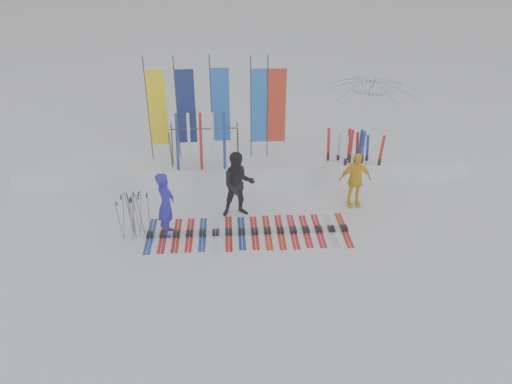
{
  "coord_description": "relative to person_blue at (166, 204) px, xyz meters",
  "views": [
    {
      "loc": [
        -0.48,
        -9.77,
        7.15
      ],
      "look_at": [
        0.2,
        1.6,
        1.0
      ],
      "focal_mm": 35.0,
      "sensor_mm": 36.0,
      "label": 1
    }
  ],
  "objects": [
    {
      "name": "person_black",
      "position": [
        1.86,
        0.86,
        0.06
      ],
      "size": [
        0.98,
        0.81,
        1.86
      ],
      "primitive_type": "imported",
      "rotation": [
        0.0,
        0.0,
        0.12
      ],
      "color": "black",
      "rests_on": "ground"
    },
    {
      "name": "person_yellow",
      "position": [
        5.14,
        1.19,
        -0.07
      ],
      "size": [
        0.98,
        0.49,
        1.62
      ],
      "primitive_type": "imported",
      "rotation": [
        0.0,
        0.0,
        0.11
      ],
      "color": "yellow",
      "rests_on": "ground"
    },
    {
      "name": "snow_bank",
      "position": [
        2.11,
        3.29,
        -0.57
      ],
      "size": [
        14.0,
        1.6,
        0.6
      ],
      "primitive_type": "cube",
      "color": "white",
      "rests_on": "ground"
    },
    {
      "name": "ski_row",
      "position": [
        2.07,
        -0.11,
        -0.84
      ],
      "size": [
        5.25,
        1.7,
        0.07
      ],
      "color": "navy",
      "rests_on": "ground"
    },
    {
      "name": "person_blue",
      "position": [
        0.0,
        0.0,
        0.0
      ],
      "size": [
        0.49,
        0.68,
        1.75
      ],
      "primitive_type": "imported",
      "rotation": [
        0.0,
        0.0,
        1.45
      ],
      "color": "#1E1DAB",
      "rests_on": "ground"
    },
    {
      "name": "feather_flags",
      "position": [
        1.39,
        3.5,
        1.37
      ],
      "size": [
        4.19,
        0.21,
        3.2
      ],
      "color": "#383A3F",
      "rests_on": "ground"
    },
    {
      "name": "ground",
      "position": [
        2.11,
        -1.31,
        -0.87
      ],
      "size": [
        120.0,
        120.0,
        0.0
      ],
      "primitive_type": "plane",
      "color": "white",
      "rests_on": "ground"
    },
    {
      "name": "upright_skis",
      "position": [
        5.52,
        2.83,
        -0.08
      ],
      "size": [
        1.61,
        0.58,
        1.69
      ],
      "color": "silver",
      "rests_on": "ground"
    },
    {
      "name": "tent_canopy",
      "position": [
        6.3,
        4.44,
        0.55
      ],
      "size": [
        3.85,
        3.89,
        2.85
      ],
      "primitive_type": "imported",
      "rotation": [
        0.0,
        0.0,
        -0.27
      ],
      "color": "white",
      "rests_on": "ground"
    },
    {
      "name": "pole_cluster",
      "position": [
        -0.84,
        -0.04,
        -0.27
      ],
      "size": [
        0.76,
        0.55,
        1.26
      ],
      "color": "#595B60",
      "rests_on": "ground"
    },
    {
      "name": "ski_rack",
      "position": [
        0.91,
        2.89,
        0.51
      ],
      "size": [
        2.04,
        0.8,
        1.23
      ],
      "color": "#383A3F",
      "rests_on": "ground"
    }
  ]
}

